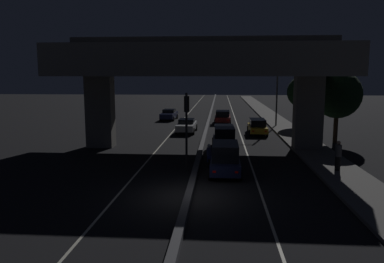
{
  "coord_description": "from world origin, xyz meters",
  "views": [
    {
      "loc": [
        1.45,
        -17.37,
        5.76
      ],
      "look_at": [
        -0.96,
        14.44,
        1.05
      ],
      "focal_mm": 35.0,
      "sensor_mm": 36.0,
      "label": 1
    }
  ],
  "objects_px": {
    "motorcycle_blue_filtering_near": "(209,156)",
    "pedestrian_on_sidewalk": "(338,156)",
    "street_lamp": "(274,84)",
    "car_white_lead_oncoming": "(187,125)",
    "traffic_light_left_of_median": "(187,118)",
    "car_dark_blue_lead": "(225,158)",
    "car_dark_blue_second_oncoming": "(169,114)",
    "car_black_second": "(224,137)",
    "car_dark_red_fourth": "(223,117)",
    "car_taxi_yellow_third": "(257,126)"
  },
  "relations": [
    {
      "from": "car_black_second",
      "to": "car_dark_red_fourth",
      "type": "distance_m",
      "value": 16.6
    },
    {
      "from": "car_dark_red_fourth",
      "to": "street_lamp",
      "type": "bearing_deg",
      "value": -114.45
    },
    {
      "from": "car_dark_blue_lead",
      "to": "motorcycle_blue_filtering_near",
      "type": "bearing_deg",
      "value": 25.67
    },
    {
      "from": "car_dark_blue_lead",
      "to": "car_white_lead_oncoming",
      "type": "bearing_deg",
      "value": 13.06
    },
    {
      "from": "car_dark_red_fourth",
      "to": "motorcycle_blue_filtering_near",
      "type": "distance_m",
      "value": 22.22
    },
    {
      "from": "car_taxi_yellow_third",
      "to": "pedestrian_on_sidewalk",
      "type": "distance_m",
      "value": 15.56
    },
    {
      "from": "car_white_lead_oncoming",
      "to": "car_dark_blue_second_oncoming",
      "type": "xyz_separation_m",
      "value": [
        -3.36,
        11.14,
        -0.01
      ]
    },
    {
      "from": "car_black_second",
      "to": "motorcycle_blue_filtering_near",
      "type": "distance_m",
      "value": 5.71
    },
    {
      "from": "traffic_light_left_of_median",
      "to": "motorcycle_blue_filtering_near",
      "type": "relative_size",
      "value": 2.46
    },
    {
      "from": "motorcycle_blue_filtering_near",
      "to": "pedestrian_on_sidewalk",
      "type": "xyz_separation_m",
      "value": [
        7.76,
        -1.36,
        0.46
      ]
    },
    {
      "from": "traffic_light_left_of_median",
      "to": "car_black_second",
      "type": "height_order",
      "value": "traffic_light_left_of_median"
    },
    {
      "from": "street_lamp",
      "to": "car_white_lead_oncoming",
      "type": "bearing_deg",
      "value": -152.24
    },
    {
      "from": "car_taxi_yellow_third",
      "to": "pedestrian_on_sidewalk",
      "type": "xyz_separation_m",
      "value": [
        3.31,
        -15.2,
        0.27
      ]
    },
    {
      "from": "car_black_second",
      "to": "car_dark_red_fourth",
      "type": "relative_size",
      "value": 1.08
    },
    {
      "from": "traffic_light_left_of_median",
      "to": "car_white_lead_oncoming",
      "type": "xyz_separation_m",
      "value": [
        -1.42,
        15.87,
        -2.53
      ]
    },
    {
      "from": "car_dark_blue_lead",
      "to": "car_dark_blue_second_oncoming",
      "type": "relative_size",
      "value": 0.82
    },
    {
      "from": "car_dark_red_fourth",
      "to": "motorcycle_blue_filtering_near",
      "type": "xyz_separation_m",
      "value": [
        -1.02,
        -22.2,
        -0.24
      ]
    },
    {
      "from": "car_white_lead_oncoming",
      "to": "car_dark_blue_second_oncoming",
      "type": "bearing_deg",
      "value": -161.74
    },
    {
      "from": "car_taxi_yellow_third",
      "to": "car_dark_blue_second_oncoming",
      "type": "xyz_separation_m",
      "value": [
        -10.56,
        11.73,
        -0.08
      ]
    },
    {
      "from": "traffic_light_left_of_median",
      "to": "car_black_second",
      "type": "xyz_separation_m",
      "value": [
        2.37,
        7.04,
        -2.29
      ]
    },
    {
      "from": "car_dark_blue_lead",
      "to": "pedestrian_on_sidewalk",
      "type": "height_order",
      "value": "pedestrian_on_sidewalk"
    },
    {
      "from": "traffic_light_left_of_median",
      "to": "motorcycle_blue_filtering_near",
      "type": "bearing_deg",
      "value": 47.28
    },
    {
      "from": "car_black_second",
      "to": "car_white_lead_oncoming",
      "type": "bearing_deg",
      "value": 21.7
    },
    {
      "from": "street_lamp",
      "to": "car_dark_blue_second_oncoming",
      "type": "height_order",
      "value": "street_lamp"
    },
    {
      "from": "street_lamp",
      "to": "car_white_lead_oncoming",
      "type": "height_order",
      "value": "street_lamp"
    },
    {
      "from": "pedestrian_on_sidewalk",
      "to": "car_dark_blue_lead",
      "type": "bearing_deg",
      "value": -173.36
    },
    {
      "from": "street_lamp",
      "to": "car_dark_red_fourth",
      "type": "height_order",
      "value": "street_lamp"
    },
    {
      "from": "car_white_lead_oncoming",
      "to": "motorcycle_blue_filtering_near",
      "type": "relative_size",
      "value": 2.47
    },
    {
      "from": "street_lamp",
      "to": "motorcycle_blue_filtering_near",
      "type": "relative_size",
      "value": 4.26
    },
    {
      "from": "car_taxi_yellow_third",
      "to": "car_white_lead_oncoming",
      "type": "xyz_separation_m",
      "value": [
        -7.2,
        0.59,
        -0.06
      ]
    },
    {
      "from": "traffic_light_left_of_median",
      "to": "car_dark_red_fourth",
      "type": "height_order",
      "value": "traffic_light_left_of_median"
    },
    {
      "from": "traffic_light_left_of_median",
      "to": "motorcycle_blue_filtering_near",
      "type": "distance_m",
      "value": 3.31
    },
    {
      "from": "traffic_light_left_of_median",
      "to": "car_white_lead_oncoming",
      "type": "height_order",
      "value": "traffic_light_left_of_median"
    },
    {
      "from": "car_dark_blue_second_oncoming",
      "to": "motorcycle_blue_filtering_near",
      "type": "height_order",
      "value": "motorcycle_blue_filtering_near"
    },
    {
      "from": "traffic_light_left_of_median",
      "to": "car_dark_blue_lead",
      "type": "distance_m",
      "value": 3.36
    },
    {
      "from": "street_lamp",
      "to": "car_black_second",
      "type": "bearing_deg",
      "value": -112.56
    },
    {
      "from": "motorcycle_blue_filtering_near",
      "to": "car_dark_blue_second_oncoming",
      "type": "bearing_deg",
      "value": 11.59
    },
    {
      "from": "pedestrian_on_sidewalk",
      "to": "car_dark_blue_second_oncoming",
      "type": "bearing_deg",
      "value": 117.25
    },
    {
      "from": "pedestrian_on_sidewalk",
      "to": "car_taxi_yellow_third",
      "type": "bearing_deg",
      "value": 102.29
    },
    {
      "from": "car_taxi_yellow_third",
      "to": "car_dark_blue_second_oncoming",
      "type": "distance_m",
      "value": 15.79
    },
    {
      "from": "car_white_lead_oncoming",
      "to": "motorcycle_blue_filtering_near",
      "type": "xyz_separation_m",
      "value": [
        2.75,
        -14.43,
        -0.13
      ]
    },
    {
      "from": "car_dark_blue_lead",
      "to": "car_taxi_yellow_third",
      "type": "distance_m",
      "value": 16.35
    },
    {
      "from": "car_white_lead_oncoming",
      "to": "pedestrian_on_sidewalk",
      "type": "relative_size",
      "value": 2.68
    },
    {
      "from": "pedestrian_on_sidewalk",
      "to": "car_black_second",
      "type": "bearing_deg",
      "value": 133.99
    },
    {
      "from": "car_dark_red_fourth",
      "to": "car_dark_blue_second_oncoming",
      "type": "xyz_separation_m",
      "value": [
        -7.13,
        3.38,
        -0.12
      ]
    },
    {
      "from": "street_lamp",
      "to": "car_dark_blue_lead",
      "type": "distance_m",
      "value": 22.71
    },
    {
      "from": "traffic_light_left_of_median",
      "to": "car_dark_blue_lead",
      "type": "bearing_deg",
      "value": -16.81
    },
    {
      "from": "car_white_lead_oncoming",
      "to": "pedestrian_on_sidewalk",
      "type": "height_order",
      "value": "pedestrian_on_sidewalk"
    },
    {
      "from": "car_black_second",
      "to": "car_dark_red_fourth",
      "type": "xyz_separation_m",
      "value": [
        -0.02,
        16.6,
        -0.14
      ]
    },
    {
      "from": "car_dark_blue_second_oncoming",
      "to": "pedestrian_on_sidewalk",
      "type": "height_order",
      "value": "pedestrian_on_sidewalk"
    }
  ]
}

